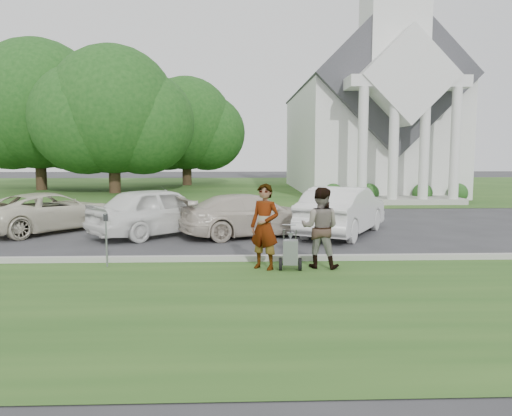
{
  "coord_description": "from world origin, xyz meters",
  "views": [
    {
      "loc": [
        0.22,
        -11.61,
        2.69
      ],
      "look_at": [
        0.64,
        0.0,
        1.4
      ],
      "focal_mm": 35.0,
      "sensor_mm": 36.0,
      "label": 1
    }
  ],
  "objects": [
    {
      "name": "car_d",
      "position": [
        3.67,
        4.54,
        0.8
      ],
      "size": [
        3.81,
        5.05,
        1.59
      ],
      "primitive_type": "imported",
      "rotation": [
        0.0,
        0.0,
        2.64
      ],
      "color": "white",
      "rests_on": "ground"
    },
    {
      "name": "tree_back",
      "position": [
        -4.01,
        29.99,
        4.73
      ],
      "size": [
        9.61,
        7.6,
        8.89
      ],
      "color": "#332316",
      "rests_on": "ground"
    },
    {
      "name": "person_left",
      "position": [
        0.83,
        -0.31,
        0.99
      ],
      "size": [
        0.86,
        0.79,
        1.97
      ],
      "primitive_type": "imported",
      "rotation": [
        0.0,
        0.0,
        -0.58
      ],
      "color": "#999999",
      "rests_on": "ground"
    },
    {
      "name": "church_lawn",
      "position": [
        0.0,
        27.0,
        0.01
      ],
      "size": [
        80.0,
        30.0,
        0.01
      ],
      "primitive_type": "cube",
      "color": "#254C1A",
      "rests_on": "ground"
    },
    {
      "name": "car_a",
      "position": [
        -6.24,
        5.69,
        0.67
      ],
      "size": [
        4.71,
        5.16,
        1.34
      ],
      "primitive_type": "imported",
      "rotation": [
        0.0,
        0.0,
        2.48
      ],
      "color": "beige",
      "rests_on": "ground"
    },
    {
      "name": "parking_meter_near",
      "position": [
        -2.86,
        0.01,
        0.81
      ],
      "size": [
        0.09,
        0.08,
        1.29
      ],
      "color": "gray",
      "rests_on": "ground"
    },
    {
      "name": "car_b",
      "position": [
        -2.33,
        4.69,
        0.8
      ],
      "size": [
        4.76,
        4.51,
        1.6
      ],
      "primitive_type": "imported",
      "rotation": [
        0.0,
        0.0,
        2.29
      ],
      "color": "white",
      "rests_on": "ground"
    },
    {
      "name": "tree_far",
      "position": [
        -14.01,
        24.99,
        5.69
      ],
      "size": [
        11.64,
        9.2,
        10.73
      ],
      "color": "#332316",
      "rests_on": "ground"
    },
    {
      "name": "tree_left",
      "position": [
        -8.01,
        21.99,
        5.11
      ],
      "size": [
        10.63,
        8.4,
        9.71
      ],
      "color": "#332316",
      "rests_on": "ground"
    },
    {
      "name": "church",
      "position": [
        9.0,
        23.11,
        5.94
      ],
      "size": [
        9.19,
        19.0,
        24.1
      ],
      "color": "white",
      "rests_on": "ground"
    },
    {
      "name": "car_c",
      "position": [
        0.67,
        4.4,
        0.68
      ],
      "size": [
        5.05,
        3.41,
        1.36
      ],
      "primitive_type": "imported",
      "rotation": [
        0.0,
        0.0,
        1.93
      ],
      "color": "beige",
      "rests_on": "ground"
    },
    {
      "name": "grass_strip",
      "position": [
        0.0,
        -3.0,
        0.01
      ],
      "size": [
        80.0,
        7.0,
        0.01
      ],
      "primitive_type": "cube",
      "color": "#254C1A",
      "rests_on": "ground"
    },
    {
      "name": "ground",
      "position": [
        0.0,
        0.0,
        0.0
      ],
      "size": [
        120.0,
        120.0,
        0.0
      ],
      "primitive_type": "plane",
      "color": "#333335",
      "rests_on": "ground"
    },
    {
      "name": "curb",
      "position": [
        0.0,
        0.55,
        0.07
      ],
      "size": [
        80.0,
        0.18,
        0.15
      ],
      "primitive_type": "cube",
      "color": "#9E9E93",
      "rests_on": "ground"
    },
    {
      "name": "striping_cart",
      "position": [
        1.41,
        -0.45,
        0.41
      ],
      "size": [
        0.54,
        1.05,
        0.95
      ],
      "rotation": [
        0.0,
        0.0,
        -0.07
      ],
      "color": "black",
      "rests_on": "ground"
    },
    {
      "name": "person_right",
      "position": [
        2.13,
        -0.2,
        0.94
      ],
      "size": [
        1.09,
        0.96,
        1.88
      ],
      "primitive_type": "imported",
      "rotation": [
        0.0,
        0.0,
        2.83
      ],
      "color": "#999999",
      "rests_on": "ground"
    }
  ]
}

